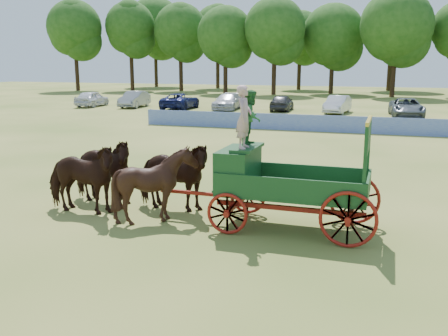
% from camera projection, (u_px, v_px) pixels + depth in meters
% --- Properties ---
extents(ground, '(160.00, 160.00, 0.00)m').
position_uv_depth(ground, '(300.00, 215.00, 14.45)').
color(ground, '#A99B4C').
rests_on(ground, ground).
extents(horse_lead_left, '(2.50, 1.18, 2.09)m').
position_uv_depth(horse_lead_left, '(80.00, 178.00, 14.40)').
color(horse_lead_left, black).
rests_on(horse_lead_left, ground).
extents(horse_lead_right, '(2.59, 1.41, 2.09)m').
position_uv_depth(horse_lead_right, '(101.00, 171.00, 15.42)').
color(horse_lead_right, black).
rests_on(horse_lead_right, ground).
extents(horse_wheel_left, '(2.07, 1.88, 2.09)m').
position_uv_depth(horse_wheel_left, '(156.00, 185.00, 13.66)').
color(horse_wheel_left, black).
rests_on(horse_wheel_left, ground).
extents(horse_wheel_right, '(2.50, 1.17, 2.09)m').
position_uv_depth(horse_wheel_right, '(172.00, 176.00, 14.68)').
color(horse_wheel_right, black).
rests_on(horse_wheel_right, ground).
extents(farm_dray, '(6.00, 2.00, 3.77)m').
position_uv_depth(farm_dray, '(266.00, 168.00, 13.14)').
color(farm_dray, maroon).
rests_on(farm_dray, ground).
extents(sponsor_banner, '(26.00, 0.08, 1.05)m').
position_uv_depth(sponsor_banner, '(334.00, 124.00, 31.34)').
color(sponsor_banner, '#2040B2').
rests_on(sponsor_banner, ground).
extents(parked_cars, '(52.15, 6.65, 1.56)m').
position_uv_depth(parked_cars, '(344.00, 105.00, 42.49)').
color(parked_cars, silver).
rests_on(parked_cars, ground).
extents(treeline, '(91.08, 24.39, 15.51)m').
position_uv_depth(treeline, '(337.00, 27.00, 70.33)').
color(treeline, '#382314').
rests_on(treeline, ground).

